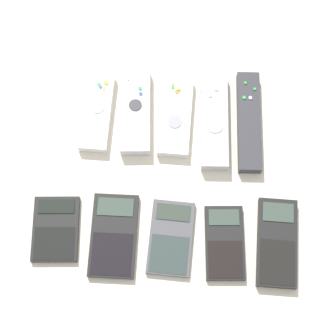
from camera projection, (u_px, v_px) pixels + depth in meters
ground_plane at (167, 181)px, 1.04m from camera, size 3.00×3.00×0.00m
remote_0 at (97, 112)px, 1.08m from camera, size 0.06×0.16×0.02m
remote_1 at (136, 111)px, 1.07m from camera, size 0.07×0.18×0.03m
remote_2 at (175, 117)px, 1.07m from camera, size 0.06×0.16×0.02m
remote_3 at (214, 120)px, 1.07m from camera, size 0.06×0.20×0.03m
remote_4 at (249, 122)px, 1.07m from camera, size 0.05×0.20×0.02m
calculator_0 at (56, 229)px, 1.01m from camera, size 0.09×0.12×0.01m
calculator_1 at (114, 235)px, 1.00m from camera, size 0.08×0.15×0.01m
calculator_2 at (171, 238)px, 1.00m from camera, size 0.08×0.14×0.01m
calculator_3 at (225, 243)px, 1.00m from camera, size 0.08×0.14×0.01m
calculator_4 at (277, 243)px, 1.00m from camera, size 0.07×0.16×0.02m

